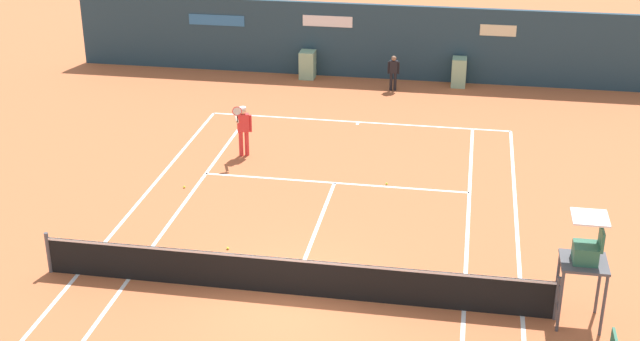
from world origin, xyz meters
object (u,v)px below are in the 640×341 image
umpire_chair (585,256)px  tennis_ball_by_sideline (228,248)px  tennis_ball_mid_court (387,184)px  ball_kid_centre_post (393,71)px  player_on_baseline (243,127)px  tennis_ball_near_service_line (184,187)px

umpire_chair → tennis_ball_by_sideline: 8.87m
tennis_ball_mid_court → tennis_ball_by_sideline: (-3.59, -4.69, 0.00)m
ball_kid_centre_post → tennis_ball_by_sideline: ball_kid_centre_post is taller
player_on_baseline → tennis_ball_mid_court: player_on_baseline is taller
umpire_chair → tennis_ball_mid_court: 8.36m
tennis_ball_mid_court → tennis_ball_near_service_line: bearing=-167.8°
umpire_chair → tennis_ball_by_sideline: bearing=77.7°
player_on_baseline → tennis_ball_mid_court: bearing=142.0°
tennis_ball_by_sideline → tennis_ball_near_service_line: 4.11m
ball_kid_centre_post → tennis_ball_mid_court: size_ratio=20.43×
umpire_chair → tennis_ball_near_service_line: bearing=63.9°
umpire_chair → player_on_baseline: 12.58m
player_on_baseline → tennis_ball_near_service_line: player_on_baseline is taller
ball_kid_centre_post → tennis_ball_near_service_line: (-5.17, -10.20, -0.77)m
umpire_chair → ball_kid_centre_post: (-5.62, 15.48, -0.86)m
ball_kid_centre_post → tennis_ball_near_service_line: size_ratio=20.43×
umpire_chair → ball_kid_centre_post: umpire_chair is taller
tennis_ball_near_service_line → player_on_baseline: bearing=67.7°
tennis_ball_mid_court → tennis_ball_near_service_line: size_ratio=1.00×
umpire_chair → player_on_baseline: (-9.68, 8.01, -0.66)m
player_on_baseline → ball_kid_centre_post: player_on_baseline is taller
ball_kid_centre_post → tennis_ball_near_service_line: 11.46m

